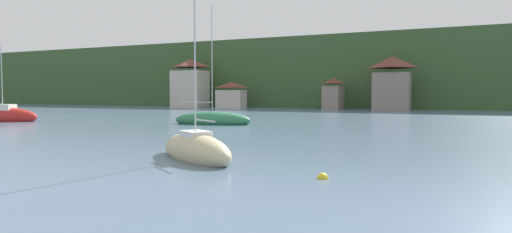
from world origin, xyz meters
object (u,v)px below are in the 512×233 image
shore_building_westcentral (231,95)px  sailboat_far_1 (212,120)px  mooring_buoy_near (323,178)px  sailboat_far_2 (3,116)px  shore_building_central (333,94)px  shore_building_eastcentral (392,84)px  sailboat_mid_5 (196,150)px  shore_building_west (190,84)px

shore_building_westcentral → sailboat_far_1: 46.53m
mooring_buoy_near → sailboat_far_1: bearing=127.8°
sailboat_far_2 → shore_building_central: bearing=43.0°
shore_building_westcentral → shore_building_eastcentral: (31.27, 1.26, 2.03)m
sailboat_mid_5 → mooring_buoy_near: sailboat_mid_5 is taller
shore_building_west → shore_building_westcentral: bearing=-4.9°
shore_building_westcentral → shore_building_central: size_ratio=1.00×
shore_building_west → shore_building_westcentral: shore_building_west is taller
shore_building_west → mooring_buoy_near: (46.80, -64.39, -5.02)m
shore_building_eastcentral → mooring_buoy_near: size_ratio=24.66×
shore_building_westcentral → sailboat_mid_5: size_ratio=0.63×
shore_building_eastcentral → mooring_buoy_near: shore_building_eastcentral is taller
shore_building_eastcentral → shore_building_west: bearing=-179.5°
shore_building_central → mooring_buoy_near: size_ratio=15.20×
shore_building_central → shore_building_eastcentral: shore_building_eastcentral is taller
shore_building_eastcentral → sailboat_mid_5: 62.96m
shore_building_westcentral → shore_building_central: bearing=3.1°
sailboat_far_2 → shore_building_westcentral: bearing=65.7°
shore_building_eastcentral → sailboat_far_2: 59.36m
shore_building_central → sailboat_far_2: 53.91m
shore_building_eastcentral → mooring_buoy_near: (5.11, -64.76, -4.60)m
shore_building_central → shore_building_eastcentral: bearing=0.7°
shore_building_west → shore_building_eastcentral: 41.69m
shore_building_westcentral → shore_building_west: bearing=175.1°
shore_building_west → sailboat_mid_5: size_ratio=1.11×
sailboat_mid_5 → mooring_buoy_near: 6.61m
shore_building_central → sailboat_mid_5: (9.23, -62.67, -2.44)m
sailboat_far_1 → shore_building_eastcentral: bearing=67.0°
sailboat_far_1 → sailboat_mid_5: sailboat_far_1 is taller
shore_building_west → sailboat_far_2: (8.02, -48.35, -4.49)m
mooring_buoy_near → sailboat_mid_5: bearing=162.8°
sailboat_mid_5 → shore_building_westcentral: bearing=-30.2°
sailboat_far_2 → sailboat_mid_5: 35.40m
shore_building_west → mooring_buoy_near: shore_building_west is taller
shore_building_westcentral → mooring_buoy_near: (36.37, -63.50, -2.57)m
shore_building_westcentral → sailboat_far_1: size_ratio=0.50×
sailboat_mid_5 → mooring_buoy_near: size_ratio=24.24×
sailboat_far_2 → sailboat_mid_5: bearing=-44.8°
shore_building_west → sailboat_mid_5: (40.50, -62.44, -4.63)m
sailboat_mid_5 → sailboat_far_1: bearing=-28.3°
shore_building_west → sailboat_far_1: bearing=-54.9°
shore_building_central → sailboat_mid_5: bearing=-81.6°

